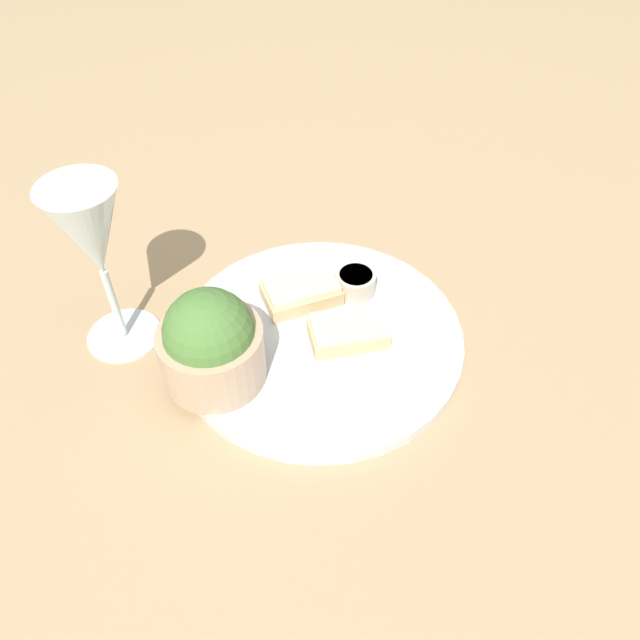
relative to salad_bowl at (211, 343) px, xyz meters
name	(u,v)px	position (x,y,z in m)	size (l,w,h in m)	color
ground_plane	(320,342)	(-0.12, -0.01, -0.06)	(4.00, 4.00, 0.00)	tan
dinner_plate	(320,337)	(-0.12, -0.01, -0.05)	(0.30, 0.30, 0.01)	silver
salad_bowl	(211,343)	(0.00, 0.00, 0.00)	(0.10, 0.10, 0.10)	tan
sauce_ramekin	(356,282)	(-0.18, -0.06, -0.03)	(0.05, 0.05, 0.03)	beige
cheese_toast_near	(300,292)	(-0.12, -0.07, -0.03)	(0.08, 0.05, 0.03)	#D1B27F
cheese_toast_far	(348,331)	(-0.14, 0.01, -0.03)	(0.09, 0.06, 0.03)	#D1B27F
wine_glass	(92,239)	(0.08, -0.10, 0.07)	(0.08, 0.08, 0.19)	silver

